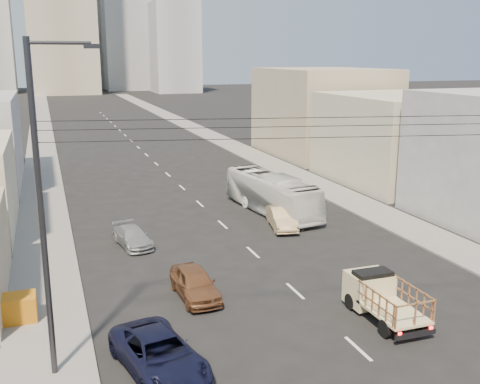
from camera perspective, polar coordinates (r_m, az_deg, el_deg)
ground at (r=22.32m, az=14.66°, el=-17.51°), size 420.00×420.00×0.00m
sidewalk_left at (r=86.37m, az=-19.55°, el=5.32°), size 3.50×180.00×0.12m
sidewalk_right at (r=89.35m, az=-4.26°, el=6.31°), size 3.50×180.00×0.12m
lane_dashes at (r=70.45m, az=-9.90°, el=4.13°), size 0.15×104.00×0.01m
flatbed_pickup at (r=26.02m, az=14.28°, el=-10.10°), size 1.95×4.41×1.90m
navy_pickup at (r=21.66m, az=-8.22°, el=-15.98°), size 3.43×5.61×1.45m
city_bus at (r=41.67m, az=3.23°, el=-0.16°), size 3.86×10.74×2.93m
sedan_brown at (r=27.49m, az=-4.61°, el=-9.22°), size 1.87×4.31×1.45m
sedan_tan at (r=38.16m, az=4.26°, el=-2.66°), size 2.28×4.45×1.40m
sedan_grey at (r=35.19m, az=-10.88°, el=-4.48°), size 2.31×4.27×1.17m
streetlamp_left at (r=20.24m, az=-19.31°, el=-1.29°), size 2.36×0.25×12.00m
overhead_wires at (r=20.58m, az=13.84°, el=6.51°), size 23.01×5.02×0.72m
crate_stack at (r=26.81m, az=-21.90°, el=-10.91°), size 1.80×1.20×1.14m
bldg_right_mid at (r=53.83m, az=15.77°, el=5.24°), size 11.00×14.00×8.00m
bldg_right_far at (r=67.58m, az=8.39°, el=8.07°), size 12.00×16.00×10.00m
midrise_ne at (r=202.91m, az=-11.41°, el=15.81°), size 16.00×16.00×40.00m
midrise_back at (r=216.56m, az=-15.28°, el=15.98°), size 18.00×18.00×44.00m
midrise_east at (r=185.27m, az=-6.62°, el=14.35°), size 14.00×14.00×28.00m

